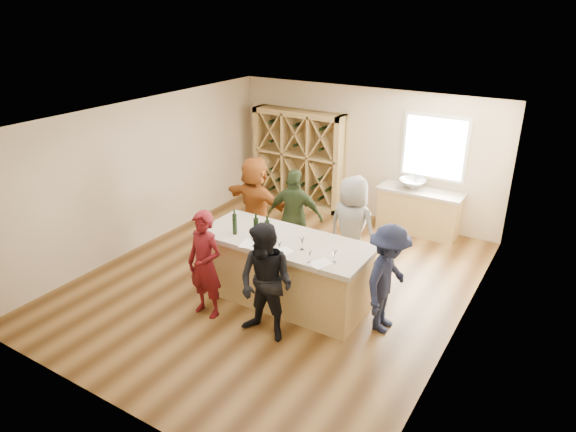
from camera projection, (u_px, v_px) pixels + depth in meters
The scene contains 33 objects.
floor at pixel (277, 283), 8.85m from camera, with size 6.00×7.00×0.10m, color brown.
ceiling at pixel (275, 115), 7.71m from camera, with size 6.00×7.00×0.10m, color white.
wall_back at pixel (365, 153), 11.06m from camera, with size 6.00×0.10×2.80m, color beige.
wall_front at pixel (97, 309), 5.50m from camera, with size 6.00×0.10×2.80m, color beige.
wall_left at pixel (142, 173), 9.75m from camera, with size 0.10×7.00×2.80m, color beige.
wall_right at pixel (469, 249), 6.81m from camera, with size 0.10×7.00×2.80m, color beige.
window_frame at pixel (435, 148), 10.14m from camera, with size 1.30×0.06×1.30m, color white.
window_pane at pixel (434, 148), 10.11m from camera, with size 1.18×0.01×1.18m, color white.
wine_rack at pixel (299, 159), 11.68m from camera, with size 2.20×0.45×2.20m, color tan.
back_counter_base at pixel (419, 212), 10.49m from camera, with size 1.60×0.58×0.86m, color tan.
back_counter_top at pixel (421, 191), 10.31m from camera, with size 1.70×0.62×0.06m, color #B3A693.
sink at pixel (412, 184), 10.36m from camera, with size 0.54×0.54×0.19m, color silver.
faucet at pixel (415, 179), 10.48m from camera, with size 0.02×0.02×0.30m, color silver.
tasting_counter_base at pixel (284, 272), 8.06m from camera, with size 2.60×1.00×1.00m, color tan.
tasting_counter_top at pixel (284, 241), 7.85m from camera, with size 2.72×1.12×0.08m, color #B3A693.
wine_bottle_a at pixel (235, 223), 8.05m from camera, with size 0.07×0.07×0.29m, color black.
wine_bottle_b at pixel (235, 226), 7.95m from camera, with size 0.07×0.07×0.28m, color black.
wine_bottle_d at pixel (256, 228), 7.80m from camera, with size 0.08×0.08×0.33m, color black.
wine_bottle_e at pixel (267, 231), 7.74m from camera, with size 0.08×0.08×0.32m, color black.
wine_glass_a at pixel (253, 241), 7.56m from camera, with size 0.07×0.07×0.18m, color white.
wine_glass_b at pixel (279, 248), 7.36m from camera, with size 0.07×0.07×0.17m, color white.
wine_glass_c at pixel (309, 257), 7.10m from camera, with size 0.07×0.07×0.18m, color white.
wine_glass_d at pixel (302, 244), 7.47m from camera, with size 0.08×0.08×0.20m, color white.
wine_glass_e at pixel (334, 256), 7.11m from camera, with size 0.07×0.07×0.19m, color white.
tasting_menu_a at pixel (249, 244), 7.69m from camera, with size 0.24×0.32×0.00m, color white.
tasting_menu_b at pixel (282, 252), 7.44m from camera, with size 0.23×0.31×0.00m, color white.
tasting_menu_c at pixel (321, 263), 7.12m from camera, with size 0.22×0.30×0.00m, color white.
person_near_left at pixel (205, 265), 7.59m from camera, with size 0.61×0.45×1.68m, color #590F14.
person_near_right at pixel (266, 283), 7.04m from camera, with size 0.84×0.46×1.73m, color black.
person_server at pixel (388, 279), 7.24m from camera, with size 1.06×0.49×1.64m, color #191E38.
person_far_mid at pixel (295, 217), 9.17m from camera, with size 1.03×0.52×1.75m, color #263319.
person_far_right at pixel (352, 228), 8.63m from camera, with size 0.89×0.58×1.82m, color slate.
person_far_left at pixel (256, 203), 9.66m from camera, with size 1.69×0.61×1.82m, color #994C19.
Camera 1 is at (4.19, -6.45, 4.48)m, focal length 32.00 mm.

